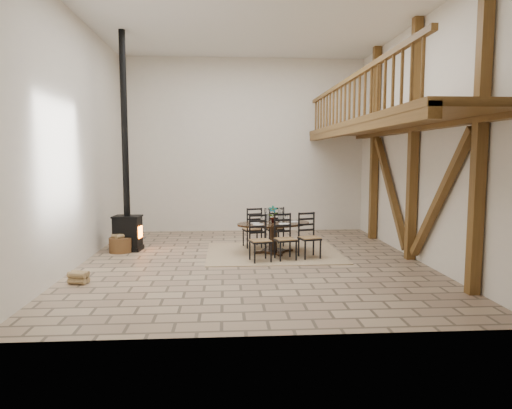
{
  "coord_description": "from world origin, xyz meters",
  "views": [
    {
      "loc": [
        -0.54,
        -9.35,
        2.18
      ],
      "look_at": [
        0.11,
        0.4,
        1.15
      ],
      "focal_mm": 32.0,
      "sensor_mm": 36.0,
      "label": 1
    }
  ],
  "objects": [
    {
      "name": "log_basket",
      "position": [
        -2.96,
        1.12,
        0.18
      ],
      "size": [
        0.52,
        0.52,
        0.43
      ],
      "rotation": [
        0.0,
        0.0,
        -0.16
      ],
      "color": "brown",
      "rests_on": "ground"
    },
    {
      "name": "room_shell",
      "position": [
        1.19,
        0.0,
        3.01
      ],
      "size": [
        7.02,
        8.02,
        5.01
      ],
      "color": "beige",
      "rests_on": "ground"
    },
    {
      "name": "wood_stove",
      "position": [
        -2.83,
        1.32,
        1.13
      ],
      "size": [
        0.68,
        0.55,
        5.0
      ],
      "rotation": [
        0.0,
        0.0,
        -0.11
      ],
      "color": "black",
      "rests_on": "ground"
    },
    {
      "name": "log_stack",
      "position": [
        -3.08,
        -1.49,
        0.11
      ],
      "size": [
        0.36,
        0.29,
        0.22
      ],
      "rotation": [
        0.0,
        0.0,
        -0.26
      ],
      "color": "tan",
      "rests_on": "ground"
    },
    {
      "name": "ground",
      "position": [
        0.0,
        0.0,
        0.0
      ],
      "size": [
        8.0,
        8.0,
        0.0
      ],
      "primitive_type": "plane",
      "color": "#9F876A",
      "rests_on": "ground"
    },
    {
      "name": "dining_table",
      "position": [
        0.56,
        0.69,
        0.39
      ],
      "size": [
        1.9,
        2.11,
        1.08
      ],
      "rotation": [
        0.0,
        0.0,
        0.24
      ],
      "color": "black",
      "rests_on": "ground"
    },
    {
      "name": "rug",
      "position": [
        0.53,
        0.78,
        0.01
      ],
      "size": [
        3.0,
        2.5,
        0.02
      ],
      "primitive_type": "cube",
      "color": "tan",
      "rests_on": "ground"
    }
  ]
}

